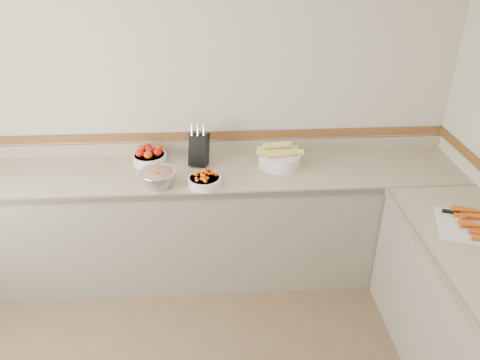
{
  "coord_description": "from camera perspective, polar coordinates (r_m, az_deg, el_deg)",
  "views": [
    {
      "loc": [
        0.19,
        -1.36,
        2.5
      ],
      "look_at": [
        0.35,
        1.35,
        1.0
      ],
      "focal_mm": 35.0,
      "sensor_mm": 36.0,
      "label": 1
    }
  ],
  "objects": [
    {
      "name": "rhubarb_bowl",
      "position": [
        3.24,
        -9.85,
        0.36
      ],
      "size": [
        0.26,
        0.26,
        0.15
      ],
      "color": "#B2B2BA",
      "rests_on": "counter_back"
    },
    {
      "name": "corn_bowl",
      "position": [
        3.49,
        4.81,
        2.83
      ],
      "size": [
        0.35,
        0.32,
        0.19
      ],
      "color": "silver",
      "rests_on": "counter_back"
    },
    {
      "name": "tomato_bowl",
      "position": [
        3.59,
        -10.98,
        2.88
      ],
      "size": [
        0.26,
        0.26,
        0.13
      ],
      "color": "silver",
      "rests_on": "counter_back"
    },
    {
      "name": "cherry_tomato_bowl",
      "position": [
        3.23,
        -4.34,
        0.07
      ],
      "size": [
        0.24,
        0.24,
        0.13
      ],
      "color": "silver",
      "rests_on": "counter_back"
    },
    {
      "name": "back_wall",
      "position": [
        3.57,
        -6.33,
        9.13
      ],
      "size": [
        4.0,
        0.0,
        4.0
      ],
      "primitive_type": "plane",
      "rotation": [
        1.57,
        0.0,
        0.0
      ],
      "color": "beige",
      "rests_on": "ground_plane"
    },
    {
      "name": "knife_block",
      "position": [
        3.48,
        -5.02,
        3.9
      ],
      "size": [
        0.17,
        0.19,
        0.32
      ],
      "color": "black",
      "rests_on": "counter_back"
    },
    {
      "name": "cutting_board",
      "position": [
        3.13,
        26.96,
        -4.93
      ],
      "size": [
        0.54,
        0.48,
        0.06
      ],
      "color": "silver",
      "rests_on": "counter_right"
    },
    {
      "name": "counter_back",
      "position": [
        3.66,
        -5.8,
        -5.17
      ],
      "size": [
        4.0,
        0.65,
        1.08
      ],
      "color": "tan",
      "rests_on": "ground_plane"
    }
  ]
}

